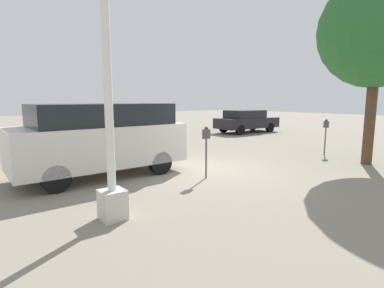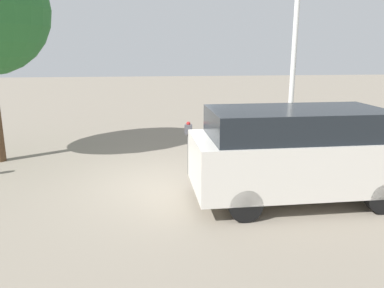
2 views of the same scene
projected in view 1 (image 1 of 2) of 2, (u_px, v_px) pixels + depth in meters
name	position (u px, v px, depth m)	size (l,w,h in m)	color
ground_plane	(212.00, 171.00, 9.24)	(80.00, 80.00, 0.00)	gray
parking_meter_near	(206.00, 140.00, 8.25)	(0.22, 0.14, 1.45)	#4C4C4C
parking_meter_far	(326.00, 129.00, 11.89)	(0.22, 0.14, 1.41)	#4C4C4C
lamp_post	(109.00, 116.00, 5.25)	(0.44, 0.44, 6.02)	beige
parked_van	(101.00, 137.00, 8.54)	(4.71, 2.09, 2.07)	beige
car_distant	(246.00, 121.00, 19.93)	(4.50, 1.97, 1.49)	black
street_tree	(378.00, 31.00, 9.60)	(3.68, 3.68, 6.24)	#513823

